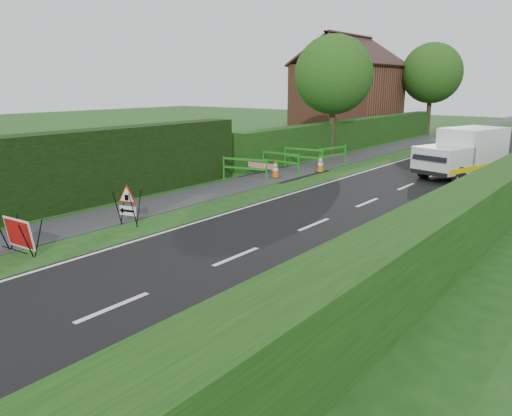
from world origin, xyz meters
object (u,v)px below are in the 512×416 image
Objects in this scene: triangle_sign at (126,202)px; hatchback_car at (482,138)px; red_rect_sign at (19,234)px; works_van at (464,151)px.

hatchback_car is (3.01, 26.18, -0.18)m from triangle_sign.
triangle_sign is at bearing 84.61° from red_rect_sign.
triangle_sign is (0.06, 3.13, 0.21)m from red_rect_sign.
red_rect_sign is at bearing -84.26° from hatchback_car.
hatchback_car is at bearing 69.72° from triangle_sign.
triangle_sign is at bearing -95.04° from works_van.
hatchback_car is at bearing 116.01° from works_van.
hatchback_car is at bearing 79.67° from red_rect_sign.
works_van is at bearing 55.75° from triangle_sign.
works_van reaches higher than triangle_sign.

